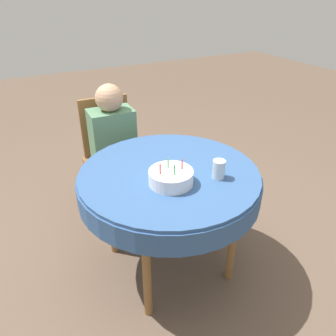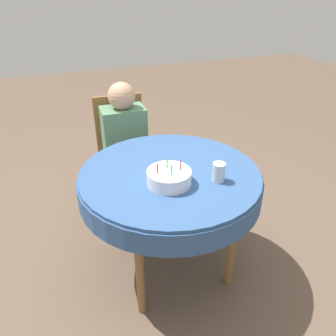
{
  "view_description": "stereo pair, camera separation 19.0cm",
  "coord_description": "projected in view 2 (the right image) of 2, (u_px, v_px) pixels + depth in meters",
  "views": [
    {
      "loc": [
        -0.8,
        -1.49,
        1.75
      ],
      "look_at": [
        -0.03,
        -0.04,
        0.81
      ],
      "focal_mm": 35.0,
      "sensor_mm": 36.0,
      "label": 1
    },
    {
      "loc": [
        -0.62,
        -1.57,
        1.75
      ],
      "look_at": [
        -0.03,
        -0.04,
        0.81
      ],
      "focal_mm": 35.0,
      "sensor_mm": 36.0,
      "label": 2
    }
  ],
  "objects": [
    {
      "name": "ground_plane",
      "position": [
        170.0,
        263.0,
        2.34
      ],
      "size": [
        12.0,
        12.0,
        0.0
      ],
      "primitive_type": "plane",
      "color": "brown"
    },
    {
      "name": "drinking_glass",
      "position": [
        219.0,
        172.0,
        1.84
      ],
      "size": [
        0.07,
        0.07,
        0.11
      ],
      "color": "silver",
      "rests_on": "dining_table"
    },
    {
      "name": "chair",
      "position": [
        124.0,
        150.0,
        2.8
      ],
      "size": [
        0.47,
        0.47,
        0.93
      ],
      "rotation": [
        0.0,
        0.0,
        -0.04
      ],
      "color": "brown",
      "rests_on": "ground_plane"
    },
    {
      "name": "birthday_cake",
      "position": [
        169.0,
        177.0,
        1.82
      ],
      "size": [
        0.25,
        0.25,
        0.14
      ],
      "color": "white",
      "rests_on": "dining_table"
    },
    {
      "name": "dining_table",
      "position": [
        170.0,
        184.0,
        2.01
      ],
      "size": [
        1.11,
        1.11,
        0.76
      ],
      "color": "#335689",
      "rests_on": "ground_plane"
    },
    {
      "name": "person",
      "position": [
        125.0,
        137.0,
        2.63
      ],
      "size": [
        0.35,
        0.33,
        1.09
      ],
      "rotation": [
        0.0,
        0.0,
        -0.04
      ],
      "color": "tan",
      "rests_on": "ground_plane"
    }
  ]
}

